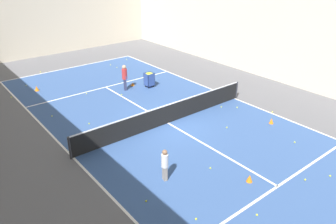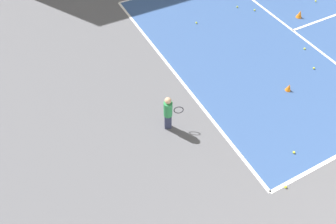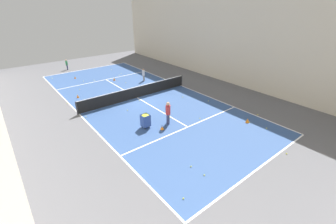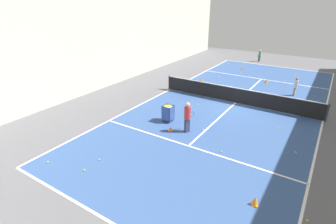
{
  "view_description": "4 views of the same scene",
  "coord_description": "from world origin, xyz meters",
  "views": [
    {
      "loc": [
        -9.18,
        -11.49,
        7.63
      ],
      "look_at": [
        0.0,
        0.0,
        0.63
      ],
      "focal_mm": 35.0,
      "sensor_mm": 36.0,
      "label": 1
    },
    {
      "loc": [
        7.3,
        -15.85,
        7.63
      ],
      "look_at": [
        1.99,
        -13.05,
        0.69
      ],
      "focal_mm": 35.0,
      "sensor_mm": 36.0,
      "label": 2
    },
    {
      "loc": [
        9.18,
        15.85,
        7.63
      ],
      "look_at": [
        0.75,
        5.25,
        0.89
      ],
      "focal_mm": 24.0,
      "sensor_mm": 36.0,
      "label": 3
    },
    {
      "loc": [
        -4.89,
        15.85,
        6.38
      ],
      "look_at": [
        2.24,
        4.73,
        0.56
      ],
      "focal_mm": 28.0,
      "sensor_mm": 36.0,
      "label": 4
    }
  ],
  "objects": [
    {
      "name": "tennis_ball_18",
      "position": [
        -2.37,
        -7.42,
        0.04
      ],
      "size": [
        0.07,
        0.07,
        0.07
      ],
      "primitive_type": "sphere",
      "color": "yellow",
      "rests_on": "ground"
    },
    {
      "name": "tennis_ball_7",
      "position": [
        2.07,
        -7.36,
        0.04
      ],
      "size": [
        0.07,
        0.07,
        0.07
      ],
      "primitive_type": "sphere",
      "color": "yellow",
      "rests_on": "ground"
    },
    {
      "name": "tennis_ball_12",
      "position": [
        -1.83,
        -6.92,
        0.04
      ],
      "size": [
        0.07,
        0.07,
        0.07
      ],
      "primitive_type": "sphere",
      "color": "yellow",
      "rests_on": "ground"
    },
    {
      "name": "tennis_ball_17",
      "position": [
        5.14,
        -11.3,
        0.04
      ],
      "size": [
        0.07,
        0.07,
        0.07
      ],
      "primitive_type": "sphere",
      "color": "yellow",
      "rests_on": "ground"
    },
    {
      "name": "tennis_ball_26",
      "position": [
        4.43,
        -10.38,
        0.04
      ],
      "size": [
        0.07,
        0.07,
        0.07
      ],
      "primitive_type": "sphere",
      "color": "yellow",
      "rests_on": "ground"
    },
    {
      "name": "tennis_ball_9",
      "position": [
        -1.15,
        -4.13,
        0.04
      ],
      "size": [
        0.07,
        0.07,
        0.07
      ],
      "primitive_type": "sphere",
      "color": "yellow",
      "rests_on": "ground"
    },
    {
      "name": "player_near_baseline",
      "position": [
        1.99,
        -13.04,
        0.72
      ],
      "size": [
        0.33,
        0.6,
        1.25
      ],
      "rotation": [
        0.0,
        0.0,
        1.16
      ],
      "color": "#2D3351",
      "rests_on": "ground"
    },
    {
      "name": "tennis_ball_13",
      "position": [
        -2.18,
        -9.56,
        0.04
      ],
      "size": [
        0.07,
        0.07,
        0.07
      ],
      "primitive_type": "sphere",
      "color": "yellow",
      "rests_on": "ground"
    },
    {
      "name": "line_service_near",
      "position": [
        0.0,
        -6.46,
        0.01
      ],
      "size": [
        10.14,
        0.1,
        0.0
      ],
      "primitive_type": "cube",
      "color": "white",
      "rests_on": "ground"
    },
    {
      "name": "tennis_ball_22",
      "position": [
        1.11,
        -6.89,
        0.04
      ],
      "size": [
        0.07,
        0.07,
        0.07
      ],
      "primitive_type": "sphere",
      "color": "yellow",
      "rests_on": "ground"
    },
    {
      "name": "training_cone_0",
      "position": [
        -0.59,
        -5.61,
        0.15
      ],
      "size": [
        0.24,
        0.24,
        0.3
      ],
      "primitive_type": "cone",
      "color": "orange",
      "rests_on": "ground"
    },
    {
      "name": "line_baseline_near",
      "position": [
        0.0,
        -11.74,
        0.01
      ],
      "size": [
        10.14,
        0.1,
        0.0
      ],
      "primitive_type": "cube",
      "color": "white",
      "rests_on": "ground"
    },
    {
      "name": "training_cone_1",
      "position": [
        2.46,
        -8.87,
        0.13
      ],
      "size": [
        0.19,
        0.19,
        0.25
      ],
      "primitive_type": "cone",
      "color": "orange",
      "rests_on": "ground"
    }
  ]
}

